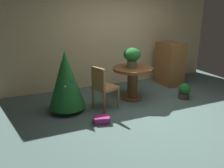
{
  "coord_description": "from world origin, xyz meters",
  "views": [
    {
      "loc": [
        -2.52,
        -3.52,
        2.01
      ],
      "look_at": [
        -0.81,
        0.39,
        0.62
      ],
      "focal_mm": 37.15,
      "sensor_mm": 36.0,
      "label": 1
    }
  ],
  "objects": [
    {
      "name": "wooden_chair_left_near",
      "position": [
        -0.91,
        0.63,
        0.52
      ],
      "size": [
        0.54,
        0.53,
        0.92
      ],
      "color": "#9E6B3D",
      "rests_on": "ground_plane"
    },
    {
      "name": "round_dining_table",
      "position": [
        -0.05,
        0.94,
        0.51
      ],
      "size": [
        0.91,
        0.91,
        0.74
      ],
      "color": "brown",
      "rests_on": "ground_plane"
    },
    {
      "name": "holiday_tree",
      "position": [
        -1.6,
        0.85,
        0.67
      ],
      "size": [
        0.74,
        0.74,
        1.25
      ],
      "color": "brown",
      "rests_on": "ground_plane"
    },
    {
      "name": "wooden_cabinet",
      "position": [
        1.41,
        1.53,
        0.58
      ],
      "size": [
        0.53,
        0.73,
        1.15
      ],
      "color": "brown",
      "rests_on": "ground_plane"
    },
    {
      "name": "ground_plane",
      "position": [
        0.0,
        0.0,
        0.0
      ],
      "size": [
        6.6,
        6.6,
        0.0
      ],
      "primitive_type": "plane",
      "color": "#4C6660"
    },
    {
      "name": "potted_plant",
      "position": [
        1.05,
        0.44,
        0.19
      ],
      "size": [
        0.27,
        0.27,
        0.38
      ],
      "color": "#4C382D",
      "rests_on": "ground_plane"
    },
    {
      "name": "flower_vase",
      "position": [
        -0.09,
        0.93,
        1.02
      ],
      "size": [
        0.38,
        0.38,
        0.45
      ],
      "color": "#665B51",
      "rests_on": "round_dining_table"
    },
    {
      "name": "back_wall_panel",
      "position": [
        0.0,
        2.2,
        1.3
      ],
      "size": [
        6.0,
        0.1,
        2.6
      ],
      "primitive_type": "cube",
      "color": "beige",
      "rests_on": "ground_plane"
    },
    {
      "name": "gift_box_purple",
      "position": [
        -1.15,
        0.09,
        0.06
      ],
      "size": [
        0.32,
        0.27,
        0.12
      ],
      "color": "#9E287A",
      "rests_on": "ground_plane"
    }
  ]
}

